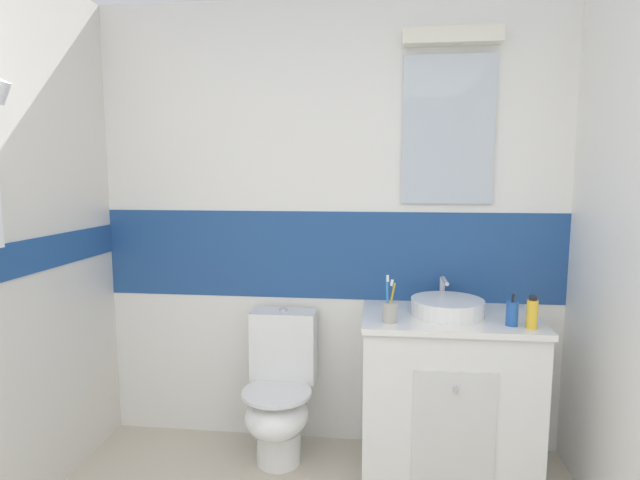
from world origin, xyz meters
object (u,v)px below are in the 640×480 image
soap_dispenser (512,313)px  deodorant_spray_can (532,313)px  toilet (280,393)px  toothbrush_cup (390,311)px  sink_basin (447,306)px

soap_dispenser → deodorant_spray_can: bearing=-22.2°
toilet → deodorant_spray_can: (1.23, -0.22, 0.55)m
toothbrush_cup → soap_dispenser: toothbrush_cup is taller
sink_basin → deodorant_spray_can: bearing=-28.0°
toilet → toothbrush_cup: toothbrush_cup is taller
toilet → deodorant_spray_can: deodorant_spray_can is taller
toilet → soap_dispenser: soap_dispenser is taller
sink_basin → toothbrush_cup: bearing=-149.8°
toilet → soap_dispenser: (1.15, -0.18, 0.53)m
toilet → toothbrush_cup: (0.58, -0.20, 0.53)m
toothbrush_cup → deodorant_spray_can: (0.65, -0.02, 0.02)m
sink_basin → toothbrush_cup: 0.34m
toothbrush_cup → sink_basin: bearing=30.2°
toothbrush_cup → soap_dispenser: size_ratio=1.48×
soap_dispenser → deodorant_spray_can: 0.09m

